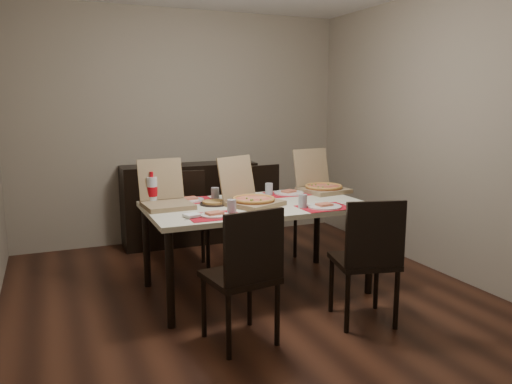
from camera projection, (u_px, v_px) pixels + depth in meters
The scene contains 19 objects.
ground at pixel (249, 298), 4.12m from camera, with size 3.80×4.00×0.02m, color #3B1E12.
room_walls at pixel (229, 84), 4.20m from camera, with size 3.84×4.02×2.62m.
sideboard at pixel (190, 204), 5.65m from camera, with size 1.50×0.40×0.90m, color black.
dining_table at pixel (256, 212), 4.16m from camera, with size 1.80×1.00×0.75m.
chair_near_left at pixel (245, 271), 3.21m from camera, with size 0.48×0.48×0.93m.
chair_near_right at pixel (368, 256), 3.52m from camera, with size 0.51×0.51×0.93m.
chair_far_left at pixel (185, 216), 4.76m from camera, with size 0.48×0.48×0.93m.
chair_far_right at pixel (267, 206), 5.20m from camera, with size 0.47×0.47×0.93m.
setting_near_left at pixel (217, 213), 3.71m from camera, with size 0.44×0.30×0.11m.
setting_near_right at pixel (319, 205), 3.99m from camera, with size 0.49×0.30×0.11m.
setting_far_left at pixel (194, 198), 4.26m from camera, with size 0.50×0.30×0.11m.
setting_far_right at pixel (284, 192), 4.58m from camera, with size 0.48×0.30×0.11m.
napkin_loose at pixel (275, 203), 4.12m from camera, with size 0.12×0.11×0.02m, color white.
pizza_box_center at pixel (251, 198), 4.09m from camera, with size 0.53×0.55×0.39m.
pizza_box_right at pixel (321, 185), 4.70m from camera, with size 0.45×0.48×0.39m.
pizza_box_left at pixel (166, 199), 4.02m from camera, with size 0.39×0.43×0.37m.
faina_plate at pixel (214, 203), 4.12m from camera, with size 0.24×0.24×0.03m.
dip_bowl at pixel (254, 197), 4.34m from camera, with size 0.14×0.14×0.03m, color white.
soda_bottle at pixel (152, 191), 4.10m from camera, with size 0.09×0.09×0.27m.
Camera 1 is at (-1.46, -3.61, 1.58)m, focal length 35.00 mm.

